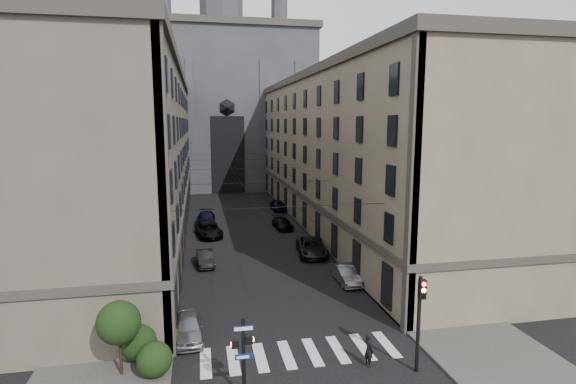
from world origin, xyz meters
TOP-DOWN VIEW (x-y plane):
  - sidewalk_left at (-10.50, 36.00)m, footprint 7.00×80.00m
  - sidewalk_right at (10.50, 36.00)m, footprint 7.00×80.00m
  - zebra_crossing at (0.00, 5.00)m, footprint 11.00×3.20m
  - building_left at (-13.44, 36.00)m, footprint 13.60×60.60m
  - building_right at (13.44, 36.00)m, footprint 13.60×60.60m
  - gothic_tower at (0.00, 74.96)m, footprint 35.00×23.00m
  - pedestrian_signal_left at (-3.51, 1.50)m, footprint 1.02×0.38m
  - traffic_light_right at (5.60, 1.92)m, footprint 0.34×0.50m
  - shrub_cluster at (-8.72, 5.01)m, footprint 3.90×4.40m
  - tram_wires at (0.00, 35.63)m, footprint 14.00×60.00m
  - car_left_near at (-6.20, 8.00)m, footprint 1.94×4.35m
  - car_left_midnear at (-4.97, 22.05)m, footprint 1.74×4.20m
  - car_left_midfar at (-4.37, 32.61)m, footprint 3.29×5.84m
  - car_left_far at (-4.60, 38.63)m, footprint 2.55×5.74m
  - car_right_near at (6.20, 15.29)m, footprint 1.50×4.29m
  - car_right_midnear at (5.35, 23.30)m, footprint 3.34×6.12m
  - car_right_midfar at (4.56, 34.70)m, footprint 2.22×4.76m
  - car_right_far at (6.03, 45.99)m, footprint 2.10×4.77m
  - pedestrian at (3.33, 3.00)m, footprint 0.58×0.75m

SIDE VIEW (x-z plane):
  - zebra_crossing at x=0.00m, z-range 0.00..0.01m
  - sidewalk_left at x=-10.50m, z-range 0.00..0.15m
  - sidewalk_right at x=10.50m, z-range 0.00..0.15m
  - car_right_midfar at x=4.56m, z-range 0.00..1.35m
  - car_left_midnear at x=-4.97m, z-range 0.00..1.35m
  - car_right_near at x=6.20m, z-range 0.00..1.41m
  - car_left_near at x=-6.20m, z-range 0.00..1.46m
  - car_left_midfar at x=-4.37m, z-range 0.00..1.54m
  - car_right_far at x=6.03m, z-range 0.00..1.60m
  - car_right_midnear at x=5.35m, z-range 0.00..1.63m
  - car_left_far at x=-4.60m, z-range 0.00..1.64m
  - pedestrian at x=3.33m, z-range 0.00..1.85m
  - shrub_cluster at x=-8.72m, z-range -0.15..3.75m
  - pedestrian_signal_left at x=-3.51m, z-range 0.32..4.32m
  - traffic_light_right at x=5.60m, z-range 0.69..5.89m
  - tram_wires at x=0.00m, z-range 7.03..7.46m
  - building_left at x=-13.44m, z-range -0.08..18.77m
  - building_right at x=13.44m, z-range -0.08..18.77m
  - gothic_tower at x=0.00m, z-range -11.20..46.80m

